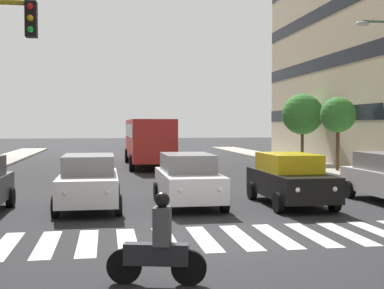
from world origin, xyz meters
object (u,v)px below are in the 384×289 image
Objects in this scene: bus_behind_traffic at (148,137)px; car_1 at (290,179)px; motorcycle_with_rider at (158,247)px; street_tree_2 at (338,115)px; street_tree_3 at (302,114)px; car_2 at (188,179)px; car_3 at (89,181)px.

car_1 is at bearing 101.19° from bus_behind_traffic.
motorcycle_with_rider is 0.41× the size of street_tree_2.
car_2 is at bearing 57.06° from street_tree_3.
bus_behind_traffic reaches higher than car_3.
car_2 is at bearing -7.75° from car_1.
car_2 is 16.66m from bus_behind_traffic.
street_tree_2 is (-11.81, -18.29, 2.57)m from motorcycle_with_rider.
motorcycle_with_rider is at bearing 56.52° from car_1.
car_1 is 2.65× the size of motorcycle_with_rider.
motorcycle_with_rider is (-1.42, 8.21, -0.24)m from car_3.
car_3 is 17.09m from bus_behind_traffic.
car_2 reaches higher than motorcycle_with_rider.
bus_behind_traffic is 10.35m from street_tree_3.
street_tree_2 is (-13.23, -10.08, 2.33)m from car_3.
street_tree_2 is at bearing -142.70° from car_3.
car_1 reaches higher than motorcycle_with_rider.
street_tree_2 is at bearing 87.89° from street_tree_3.
bus_behind_traffic reaches higher than motorcycle_with_rider.
street_tree_3 reaches higher than car_1.
motorcycle_with_rider is at bearing 63.46° from street_tree_3.
street_tree_3 is at bearing -130.28° from car_3.
car_3 is (6.62, -0.34, 0.00)m from car_1.
bus_behind_traffic reaches higher than car_2.
street_tree_3 reaches higher than bus_behind_traffic.
car_1 is 1.00× the size of car_3.
street_tree_3 is at bearing 175.01° from bus_behind_traffic.
car_1 is 1.00× the size of car_2.
car_3 reaches higher than motorcycle_with_rider.
street_tree_3 is at bearing -122.94° from car_2.
street_tree_2 is at bearing -122.38° from car_1.
car_3 is at bearing 79.05° from bus_behind_traffic.
street_tree_3 reaches higher than motorcycle_with_rider.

